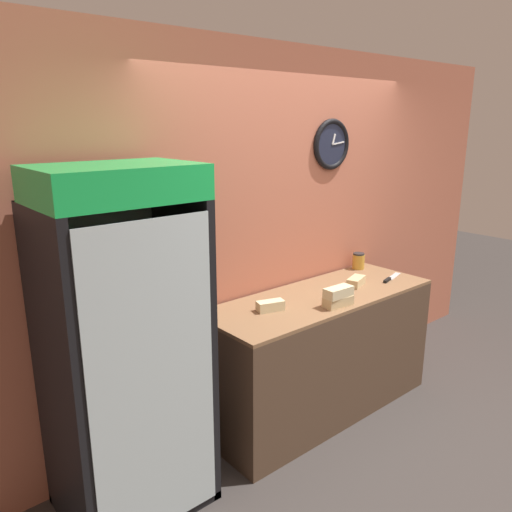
# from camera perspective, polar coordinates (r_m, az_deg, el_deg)

# --- Properties ---
(ground_plane) EXTENTS (14.00, 14.00, 0.00)m
(ground_plane) POSITION_cam_1_polar(r_m,az_deg,el_deg) (3.69, 17.90, -21.70)
(ground_plane) COLOR #383330
(wall_back) EXTENTS (5.20, 0.10, 2.70)m
(wall_back) POSITION_cam_1_polar(r_m,az_deg,el_deg) (3.85, 3.57, 2.96)
(wall_back) COLOR #B7664C
(wall_back) RESTS_ON ground_plane
(prep_counter) EXTENTS (1.87, 0.66, 0.93)m
(prep_counter) POSITION_cam_1_polar(r_m,az_deg,el_deg) (3.89, 7.27, -10.92)
(prep_counter) COLOR #4C3828
(prep_counter) RESTS_ON ground_plane
(beverage_cooler) EXTENTS (0.79, 0.64, 1.97)m
(beverage_cooler) POSITION_cam_1_polar(r_m,az_deg,el_deg) (2.83, -15.33, -8.06)
(beverage_cooler) COLOR black
(beverage_cooler) RESTS_ON ground_plane
(sandwich_stack_bottom) EXTENTS (0.22, 0.12, 0.07)m
(sandwich_stack_bottom) POSITION_cam_1_polar(r_m,az_deg,el_deg) (3.49, 9.36, -5.14)
(sandwich_stack_bottom) COLOR tan
(sandwich_stack_bottom) RESTS_ON prep_counter
(sandwich_stack_middle) EXTENTS (0.22, 0.10, 0.07)m
(sandwich_stack_middle) POSITION_cam_1_polar(r_m,az_deg,el_deg) (3.47, 9.41, -4.08)
(sandwich_stack_middle) COLOR beige
(sandwich_stack_middle) RESTS_ON sandwich_stack_bottom
(sandwich_flat_left) EXTENTS (0.20, 0.13, 0.07)m
(sandwich_flat_left) POSITION_cam_1_polar(r_m,az_deg,el_deg) (3.37, 1.66, -5.71)
(sandwich_flat_left) COLOR beige
(sandwich_flat_left) RESTS_ON prep_counter
(sandwich_flat_right) EXTENTS (0.21, 0.15, 0.07)m
(sandwich_flat_right) POSITION_cam_1_polar(r_m,az_deg,el_deg) (3.95, 11.37, -2.87)
(sandwich_flat_right) COLOR tan
(sandwich_flat_right) RESTS_ON prep_counter
(chefs_knife) EXTENTS (0.33, 0.12, 0.02)m
(chefs_knife) POSITION_cam_1_polar(r_m,az_deg,el_deg) (4.17, 15.04, -2.51)
(chefs_knife) COLOR silver
(chefs_knife) RESTS_ON prep_counter
(condiment_jar) EXTENTS (0.10, 0.10, 0.14)m
(condiment_jar) POSITION_cam_1_polar(r_m,az_deg,el_deg) (4.39, 11.64, -0.56)
(condiment_jar) COLOR gold
(condiment_jar) RESTS_ON prep_counter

